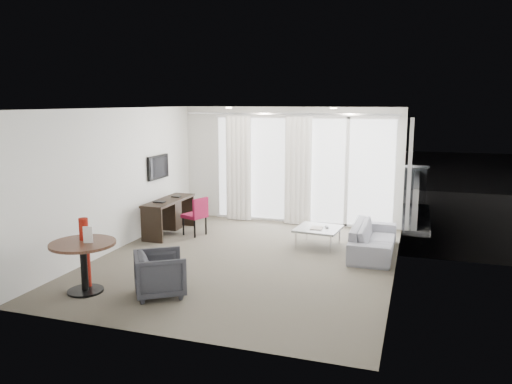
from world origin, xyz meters
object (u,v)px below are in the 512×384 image
(desk, at_px, (169,217))
(coffee_table, at_px, (318,237))
(red_lamp, at_px, (85,254))
(rattan_chair_b, at_px, (362,195))
(desk_chair, at_px, (194,216))
(tub_armchair, at_px, (160,274))
(sofa, at_px, (373,239))
(round_table, at_px, (84,267))
(rattan_chair_a, at_px, (329,193))

(desk, height_order, coffee_table, desk)
(red_lamp, height_order, rattan_chair_b, red_lamp)
(red_lamp, relative_size, rattan_chair_b, 1.21)
(desk_chair, distance_m, tub_armchair, 3.26)
(desk_chair, height_order, sofa, desk_chair)
(desk, bearing_deg, round_table, -83.31)
(desk_chair, distance_m, coffee_table, 2.59)
(sofa, bearing_deg, red_lamp, 128.66)
(rattan_chair_a, bearing_deg, tub_armchair, -120.79)
(sofa, xyz_separation_m, rattan_chair_b, (-0.59, 3.35, 0.16))
(desk, distance_m, round_table, 3.32)
(round_table, bearing_deg, rattan_chair_b, 64.05)
(desk, distance_m, rattan_chair_a, 4.39)
(rattan_chair_a, bearing_deg, sofa, -87.83)
(desk_chair, xyz_separation_m, coffee_table, (2.58, -0.02, -0.22))
(red_lamp, relative_size, tub_armchair, 1.53)
(round_table, xyz_separation_m, tub_armchair, (1.10, 0.23, -0.06))
(tub_armchair, bearing_deg, sofa, -76.63)
(sofa, bearing_deg, desk, 88.72)
(red_lamp, xyz_separation_m, sofa, (3.85, 3.08, -0.26))
(desk_chair, distance_m, rattan_chair_a, 4.03)
(desk_chair, bearing_deg, sofa, 17.40)
(coffee_table, height_order, rattan_chair_a, rattan_chair_a)
(tub_armchair, relative_size, coffee_table, 0.86)
(red_lamp, xyz_separation_m, rattan_chair_a, (2.41, 6.61, -0.11))
(desk_chair, relative_size, tub_armchair, 1.15)
(round_table, xyz_separation_m, rattan_chair_a, (2.34, 6.74, 0.05))
(desk_chair, bearing_deg, rattan_chair_b, 66.36)
(desk_chair, height_order, red_lamp, red_lamp)
(sofa, relative_size, rattan_chair_b, 2.13)
(tub_armchair, relative_size, rattan_chair_b, 0.79)
(tub_armchair, distance_m, rattan_chair_b, 6.66)
(desk, xyz_separation_m, rattan_chair_a, (2.73, 3.44, 0.06))
(tub_armchair, distance_m, sofa, 4.00)
(desk_chair, height_order, rattan_chair_b, rattan_chair_b)
(tub_armchair, bearing_deg, rattan_chair_a, -45.38)
(desk, xyz_separation_m, sofa, (4.17, -0.09, -0.09))
(desk, bearing_deg, tub_armchair, -64.19)
(desk_chair, bearing_deg, red_lamp, -74.32)
(tub_armchair, height_order, rattan_chair_b, rattan_chair_b)
(sofa, bearing_deg, desk_chair, 87.62)
(coffee_table, xyz_separation_m, rattan_chair_a, (-0.40, 3.41, 0.24))
(tub_armchair, bearing_deg, desk, -8.73)
(desk, height_order, rattan_chair_b, rattan_chair_b)
(round_table, distance_m, tub_armchair, 1.12)
(tub_armchair, relative_size, rattan_chair_a, 0.82)
(rattan_chair_b, bearing_deg, sofa, -73.09)
(red_lamp, xyz_separation_m, coffee_table, (2.81, 3.21, -0.35))
(red_lamp, relative_size, rattan_chair_a, 1.26)
(desk, height_order, round_table, round_table)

